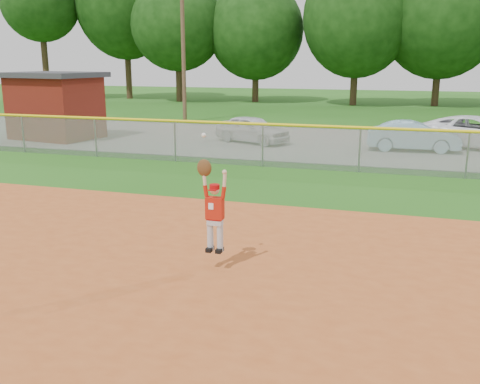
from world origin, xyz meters
name	(u,v)px	position (x,y,z in m)	size (l,w,h in m)	color
ground	(121,270)	(0.00, 0.00, 0.00)	(120.00, 120.00, 0.00)	#205613
clay_infield	(4,355)	(0.00, -3.00, 0.02)	(24.00, 16.00, 0.04)	#A74C1E
parking_strip	(296,142)	(0.00, 16.00, 0.01)	(44.00, 10.00, 0.03)	slate
car_white_a	(252,129)	(-1.82, 15.08, 0.63)	(1.42, 3.54, 1.20)	silver
car_blue	(413,136)	(5.08, 14.87, 0.63)	(1.27, 3.65, 1.20)	#83AFC4
car_white_b	(477,132)	(7.64, 16.37, 0.70)	(2.22, 4.82, 1.34)	white
utility_shed	(55,105)	(-11.05, 13.69, 1.58)	(4.58, 3.82, 3.10)	#56150C
outfield_fence	(263,142)	(0.00, 10.00, 0.88)	(40.06, 0.10, 1.55)	gray
power_lines	(338,40)	(1.00, 22.00, 4.68)	(19.40, 0.24, 9.00)	#4C3823
tree_line	(364,9)	(0.96, 37.90, 7.53)	(62.37, 13.00, 14.43)	#422D1C
ballplayer	(213,207)	(1.60, 0.49, 1.19)	(0.54, 0.23, 2.11)	silver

